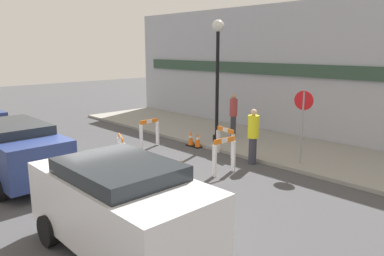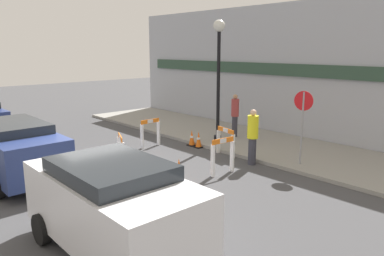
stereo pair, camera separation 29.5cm
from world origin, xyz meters
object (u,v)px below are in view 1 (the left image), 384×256
object	(u,v)px
person_worker	(253,135)
person_pedestrian	(233,114)
streetlamp_post	(218,64)
stop_sign	(303,115)
parked_car_2	(120,203)
parked_car_1	(13,147)

from	to	relation	value
person_worker	person_pedestrian	bearing A→B (deg)	-72.48
person_worker	streetlamp_post	bearing A→B (deg)	-55.75
stop_sign	parked_car_2	size ratio (longest dim) A/B	0.60
person_pedestrian	parked_car_2	xyz separation A→B (m)	(4.36, -8.19, -0.08)
person_worker	parked_car_2	size ratio (longest dim) A/B	0.47
person_pedestrian	parked_car_2	distance (m)	9.28
parked_car_1	person_worker	bearing A→B (deg)	58.03
parked_car_1	parked_car_2	size ratio (longest dim) A/B	1.15
streetlamp_post	stop_sign	size ratio (longest dim) A/B	2.00
stop_sign	parked_car_1	size ratio (longest dim) A/B	0.52
stop_sign	person_worker	world-z (taller)	stop_sign
parked_car_1	streetlamp_post	bearing A→B (deg)	80.18
person_worker	parked_car_1	xyz separation A→B (m)	(-3.78, -6.05, -0.04)
stop_sign	person_worker	size ratio (longest dim) A/B	1.28
streetlamp_post	person_worker	world-z (taller)	streetlamp_post
stop_sign	parked_car_1	bearing A→B (deg)	45.12
stop_sign	person_pedestrian	xyz separation A→B (m)	(-3.86, 1.27, -0.59)
parked_car_1	parked_car_2	world-z (taller)	parked_car_2
person_worker	parked_car_2	distance (m)	6.29
streetlamp_post	parked_car_1	distance (m)	7.52
streetlamp_post	parked_car_2	world-z (taller)	streetlamp_post
person_worker	person_pedestrian	world-z (taller)	person_pedestrian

